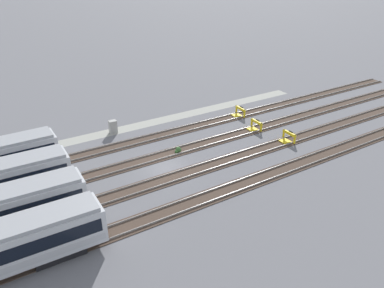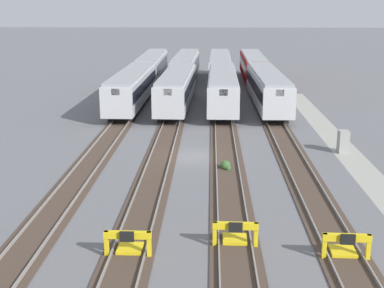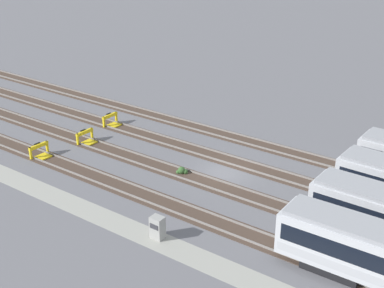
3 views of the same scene
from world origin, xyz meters
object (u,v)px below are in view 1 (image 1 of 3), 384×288
object	(u,v)px
bumper_stop_near_inner_track	(255,126)
electrical_cabinet	(113,127)
bumper_stop_nearest_track	(239,112)
weed_clump	(178,150)
bumper_stop_middle_track	(287,138)

from	to	relation	value
bumper_stop_near_inner_track	electrical_cabinet	xyz separation A→B (m)	(15.39, -8.36, 0.29)
bumper_stop_nearest_track	electrical_cabinet	bearing A→B (deg)	-13.00
bumper_stop_nearest_track	electrical_cabinet	distance (m)	16.87
bumper_stop_nearest_track	weed_clump	xyz separation A→B (m)	(12.12, 4.72, -0.27)
bumper_stop_nearest_track	bumper_stop_near_inner_track	world-z (taller)	same
bumper_stop_near_inner_track	bumper_stop_middle_track	size ratio (longest dim) A/B	1.00
bumper_stop_nearest_track	electrical_cabinet	world-z (taller)	electrical_cabinet
bumper_stop_nearest_track	electrical_cabinet	size ratio (longest dim) A/B	1.25
bumper_stop_middle_track	weed_clump	distance (m)	12.96
bumper_stop_near_inner_track	bumper_stop_middle_track	world-z (taller)	same
bumper_stop_near_inner_track	weed_clump	distance (m)	11.08
electrical_cabinet	weed_clump	bearing A→B (deg)	116.86
bumper_stop_middle_track	bumper_stop_near_inner_track	bearing A→B (deg)	-76.43
weed_clump	bumper_stop_near_inner_track	bearing A→B (deg)	-179.19
bumper_stop_middle_track	bumper_stop_nearest_track	bearing A→B (deg)	-89.62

